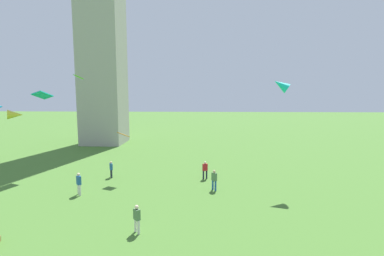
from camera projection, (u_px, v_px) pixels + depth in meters
person_0 at (214, 179)px, 23.92m from camera, size 0.48×0.53×1.76m
person_1 at (137, 217)px, 16.58m from camera, size 0.48×0.50×1.70m
person_2 at (111, 168)px, 27.59m from camera, size 0.40×0.48×1.60m
person_3 at (205, 169)px, 27.09m from camera, size 0.51×0.47×1.71m
person_4 at (79, 182)px, 22.82m from camera, size 0.51×0.54×1.82m
kite_flying_0 at (78, 77)px, 35.50m from camera, size 1.72×1.94×0.70m
kite_flying_1 at (123, 135)px, 26.40m from camera, size 1.21×1.14×0.51m
kite_flying_2 at (42, 95)px, 28.25m from camera, size 1.57×1.81×0.91m
kite_flying_4 at (281, 85)px, 24.53m from camera, size 1.72×1.23×1.44m
kite_flying_5 at (15, 115)px, 28.60m from camera, size 1.71×1.60×1.05m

